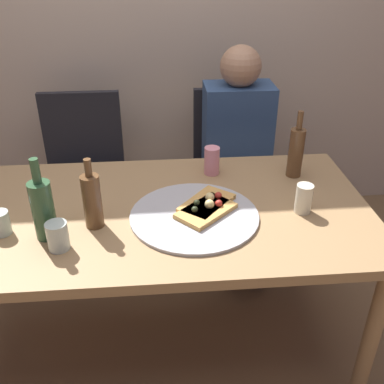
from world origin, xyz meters
The scene contains 16 objects.
ground_plane centered at (0.00, 0.00, 0.00)m, with size 8.00×8.00×0.00m, color brown.
back_wall centered at (0.00, 1.26, 1.30)m, with size 6.00×0.10×2.60m, color #BCA893.
dining_table centered at (0.00, 0.00, 0.65)m, with size 1.67×0.85×0.73m.
pizza_tray centered at (0.15, -0.07, 0.73)m, with size 0.48×0.48×0.01m, color #ADADB2.
pizza_slice_last centered at (0.20, -0.01, 0.75)m, with size 0.24×0.25×0.05m.
pizza_slice_extra centered at (0.20, -0.06, 0.75)m, with size 0.25×0.25×0.05m.
wine_bottle centered at (-0.21, -0.09, 0.83)m, with size 0.07×0.07×0.26m.
beer_bottle centered at (-0.37, -0.15, 0.84)m, with size 0.08×0.08×0.30m.
water_bottle centered at (0.61, 0.22, 0.84)m, with size 0.06×0.06×0.29m.
tumbler_near centered at (-0.53, -0.12, 0.77)m, with size 0.06×0.06×0.09m, color #B7C6BC.
tumbler_far centered at (0.56, -0.07, 0.78)m, with size 0.06×0.06×0.11m, color beige.
wine_glass centered at (-0.31, -0.22, 0.78)m, with size 0.07×0.07×0.10m, color #B7C6BC.
soda_can centered at (0.26, 0.27, 0.79)m, with size 0.07×0.07×0.12m, color pink.
chair_left centered at (-0.39, 0.83, 0.51)m, with size 0.44×0.44×0.90m.
chair_right centered at (0.46, 0.83, 0.51)m, with size 0.44×0.44×0.90m.
guest_in_sweater centered at (0.46, 0.68, 0.64)m, with size 0.36×0.56×1.17m.
Camera 1 is at (0.02, -1.45, 1.63)m, focal length 41.72 mm.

